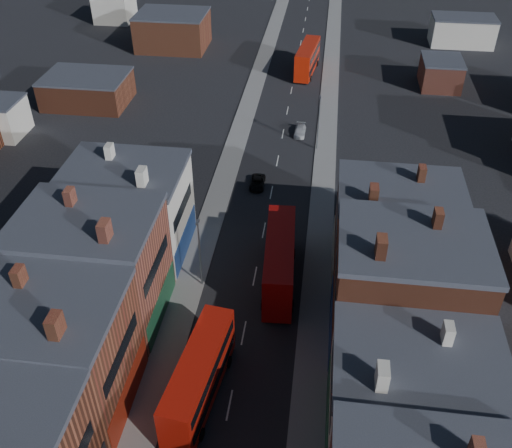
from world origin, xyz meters
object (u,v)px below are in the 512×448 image
(bus_1, at_px, (279,261))
(car_3, at_px, (300,131))
(bus_2, at_px, (307,58))
(car_2, at_px, (257,183))
(bus_0, at_px, (199,376))

(bus_1, xyz_separation_m, car_3, (-0.05, 32.72, -2.31))
(bus_2, xyz_separation_m, car_2, (-4.08, -38.91, -2.17))
(car_3, bearing_deg, bus_0, -94.61)
(bus_2, bearing_deg, bus_0, -87.11)
(bus_1, height_order, car_3, bus_1)
(bus_1, height_order, car_2, bus_1)
(bus_2, relative_size, car_3, 2.99)
(car_2, bearing_deg, bus_1, -76.55)
(bus_0, distance_m, bus_1, 15.78)
(bus_0, distance_m, bus_2, 71.79)
(bus_1, bearing_deg, bus_0, -112.09)
(car_2, relative_size, car_3, 0.99)
(bus_0, relative_size, bus_2, 0.98)
(bus_2, bearing_deg, car_2, -89.41)
(bus_1, bearing_deg, bus_2, 87.16)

